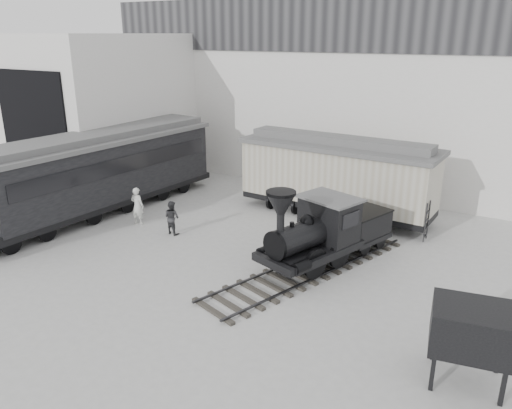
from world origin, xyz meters
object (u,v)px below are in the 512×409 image
Objects in this scene: locomotive at (323,235)px; visitor_a at (137,206)px; passenger_coach at (102,172)px; boxcar at (337,174)px; visitor_b at (172,217)px; coal_hopper at (471,334)px.

visitor_a is at bearing -160.27° from locomotive.
passenger_coach is 7.92× the size of visitor_a.
boxcar is (-1.79, 5.97, 0.86)m from locomotive.
locomotive is at bearing -171.34° from visitor_b.
visitor_b is at bearing -158.84° from locomotive.
coal_hopper is (13.68, -4.31, 0.66)m from visitor_b.
locomotive is 9.72m from visitor_a.
locomotive is 12.58m from passenger_coach.
visitor_a is at bearing -138.95° from boxcar.
coal_hopper is at bearing -19.09° from locomotive.
locomotive is 1.00× the size of boxcar.
locomotive is 5.43× the size of visitor_a.
passenger_coach is 19.44m from coal_hopper.
coal_hopper is (6.24, -4.72, 0.15)m from locomotive.
passenger_coach reaches higher than coal_hopper.
visitor_a is at bearing 2.51° from visitor_b.
visitor_a is at bearing 154.59° from coal_hopper.
boxcar is 0.69× the size of passenger_coach.
coal_hopper reaches higher than visitor_a.
visitor_a reaches higher than visitor_b.
boxcar is 4.42× the size of coal_hopper.
visitor_a is (-9.70, -0.29, -0.37)m from locomotive.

